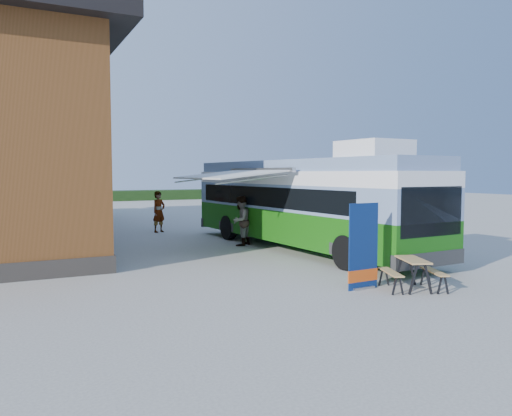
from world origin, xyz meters
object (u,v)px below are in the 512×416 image
person_a (159,212)px  slurry_tanker (66,194)px  person_b (241,221)px  banner (363,254)px  picnic_table (413,267)px  bus (301,200)px

person_a → slurry_tanker: slurry_tanker is taller
slurry_tanker → person_b: bearing=-80.2°
banner → person_a: size_ratio=1.07×
banner → picnic_table: 1.22m
person_a → person_b: (1.65, -5.72, -0.01)m
person_b → banner: bearing=50.7°
picnic_table → banner: bearing=172.8°
person_a → person_b: bearing=-100.0°
bus → banner: (-2.06, -6.22, -0.96)m
banner → slurry_tanker: 26.37m
bus → person_a: (-3.29, 7.47, -0.83)m
bus → person_a: bearing=110.6°
bus → picnic_table: bus is taller
banner → bus: bearing=68.5°
bus → picnic_table: bearing=-101.7°
picnic_table → person_a: bearing=121.3°
bus → slurry_tanker: size_ratio=1.84×
banner → person_b: bearing=83.9°
person_b → slurry_tanker: slurry_tanker is taller
person_a → slurry_tanker: 12.69m
person_b → slurry_tanker: size_ratio=0.29×
bus → picnic_table: size_ratio=7.48×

